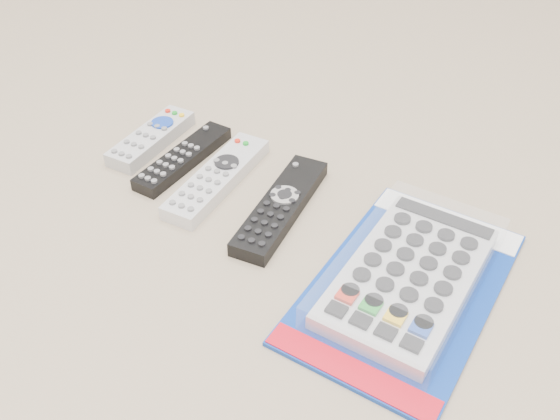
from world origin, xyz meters
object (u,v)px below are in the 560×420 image
Objects in this scene: remote_large_black at (281,206)px; remote_silver_dvd at (217,178)px; jumbo_remote_packaged at (409,275)px; remote_slim_black at (183,158)px; remote_small_grey at (151,138)px.

remote_silver_dvd is at bearing 169.29° from remote_large_black.
remote_slim_black is at bearing 171.71° from jumbo_remote_packaged.
remote_slim_black is 0.87× the size of remote_silver_dvd.
jumbo_remote_packaged is (0.20, -0.03, 0.01)m from remote_large_black.
remote_slim_black is (0.08, -0.01, -0.00)m from remote_small_grey.
remote_small_grey is 0.77× the size of remote_large_black.
remote_large_black is (0.26, -0.03, -0.00)m from remote_small_grey.
remote_silver_dvd and remote_large_black have the same top height.
remote_slim_black is at bearing 165.16° from remote_silver_dvd.
remote_silver_dvd is (0.08, -0.01, 0.00)m from remote_slim_black.
remote_small_grey is 0.47m from jumbo_remote_packaged.
remote_small_grey is 0.90× the size of remote_slim_black.
remote_silver_dvd is 0.11m from remote_large_black.
remote_large_black is at bearing 169.89° from jumbo_remote_packaged.
remote_small_grey is 0.79× the size of remote_silver_dvd.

